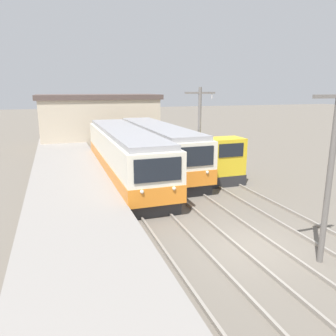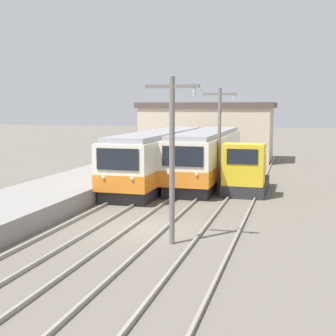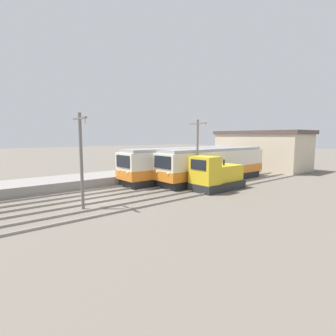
{
  "view_description": "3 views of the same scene",
  "coord_description": "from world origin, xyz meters",
  "px_view_note": "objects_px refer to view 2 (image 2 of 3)",
  "views": [
    {
      "loc": [
        -6.85,
        -10.01,
        5.98
      ],
      "look_at": [
        -0.99,
        6.95,
        1.65
      ],
      "focal_mm": 35.0,
      "sensor_mm": 36.0,
      "label": 1
    },
    {
      "loc": [
        6.05,
        -18.03,
        5.03
      ],
      "look_at": [
        -0.53,
        5.67,
        1.81
      ],
      "focal_mm": 50.0,
      "sensor_mm": 36.0,
      "label": 2
    },
    {
      "loc": [
        17.81,
        -8.14,
        4.64
      ],
      "look_at": [
        -0.74,
        7.36,
        1.72
      ],
      "focal_mm": 28.0,
      "sensor_mm": 36.0,
      "label": 3
    }
  ],
  "objects_px": {
    "commuter_train_center": "(207,158)",
    "catenary_mast_mid": "(219,136)",
    "commuter_train_left": "(160,159)",
    "shunting_locomotive": "(246,172)",
    "catenary_mast_near": "(172,153)"
  },
  "relations": [
    {
      "from": "commuter_train_center",
      "to": "catenary_mast_mid",
      "type": "bearing_deg",
      "value": -69.75
    },
    {
      "from": "commuter_train_left",
      "to": "shunting_locomotive",
      "type": "relative_size",
      "value": 3.01
    },
    {
      "from": "catenary_mast_mid",
      "to": "commuter_train_center",
      "type": "bearing_deg",
      "value": 110.25
    },
    {
      "from": "shunting_locomotive",
      "to": "catenary_mast_mid",
      "type": "distance_m",
      "value": 2.73
    },
    {
      "from": "commuter_train_left",
      "to": "commuter_train_center",
      "type": "bearing_deg",
      "value": 30.42
    },
    {
      "from": "commuter_train_center",
      "to": "catenary_mast_mid",
      "type": "distance_m",
      "value": 4.7
    },
    {
      "from": "catenary_mast_near",
      "to": "catenary_mast_mid",
      "type": "height_order",
      "value": "same"
    },
    {
      "from": "commuter_train_center",
      "to": "catenary_mast_near",
      "type": "distance_m",
      "value": 14.79
    },
    {
      "from": "shunting_locomotive",
      "to": "catenary_mast_near",
      "type": "bearing_deg",
      "value": -97.52
    },
    {
      "from": "commuter_train_left",
      "to": "catenary_mast_near",
      "type": "relative_size",
      "value": 2.47
    },
    {
      "from": "commuter_train_center",
      "to": "shunting_locomotive",
      "type": "bearing_deg",
      "value": -47.83
    },
    {
      "from": "commuter_train_left",
      "to": "shunting_locomotive",
      "type": "distance_m",
      "value": 6.05
    },
    {
      "from": "commuter_train_center",
      "to": "shunting_locomotive",
      "type": "xyz_separation_m",
      "value": [
        3.0,
        -3.31,
        -0.4
      ]
    },
    {
      "from": "catenary_mast_near",
      "to": "commuter_train_left",
      "type": "bearing_deg",
      "value": 108.39
    },
    {
      "from": "commuter_train_center",
      "to": "catenary_mast_near",
      "type": "bearing_deg",
      "value": -84.1
    }
  ]
}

